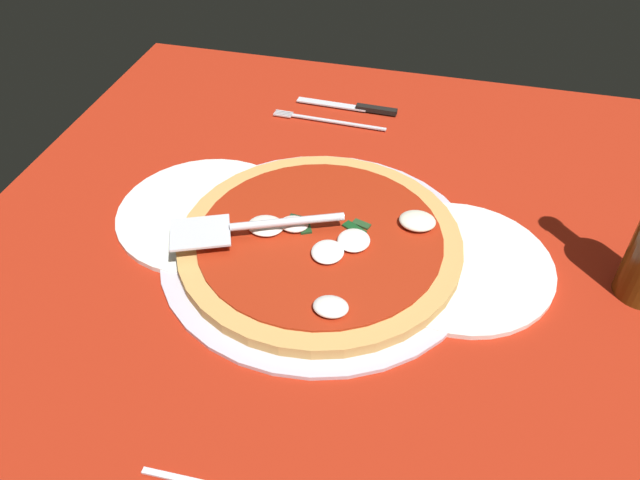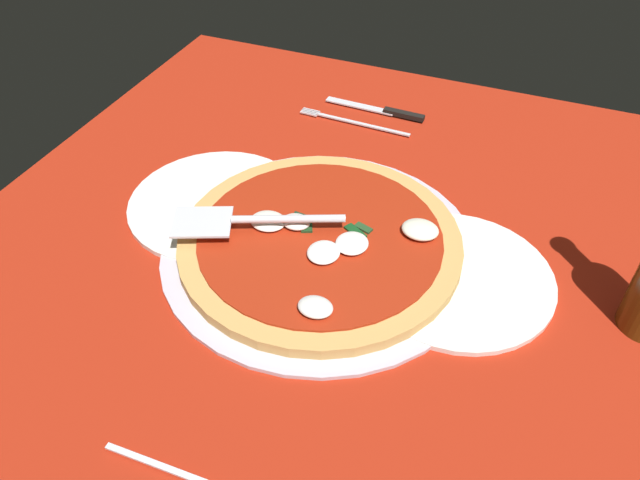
{
  "view_description": "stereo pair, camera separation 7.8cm",
  "coord_description": "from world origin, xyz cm",
  "px_view_note": "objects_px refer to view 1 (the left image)",
  "views": [
    {
      "loc": [
        -12.44,
        57.88,
        53.98
      ],
      "look_at": [
        1.75,
        2.08,
        1.95
      ],
      "focal_mm": 34.94,
      "sensor_mm": 36.0,
      "label": 1
    },
    {
      "loc": [
        -19.81,
        55.47,
        53.98
      ],
      "look_at": [
        1.75,
        2.08,
        1.95
      ],
      "focal_mm": 34.94,
      "sensor_mm": 36.0,
      "label": 2
    }
  ],
  "objects_px": {
    "dinner_plate_left": "(459,265)",
    "dinner_plate_right": "(207,213)",
    "pizza": "(321,241)",
    "place_setting_near": "(343,116)",
    "pizza_server": "(247,227)"
  },
  "relations": [
    {
      "from": "dinner_plate_left",
      "to": "dinner_plate_right",
      "type": "relative_size",
      "value": 0.96
    },
    {
      "from": "pizza",
      "to": "place_setting_near",
      "type": "xyz_separation_m",
      "value": [
        0.04,
        -0.32,
        -0.01
      ]
    },
    {
      "from": "dinner_plate_right",
      "to": "pizza",
      "type": "xyz_separation_m",
      "value": [
        -0.17,
        0.03,
        0.01
      ]
    },
    {
      "from": "dinner_plate_left",
      "to": "dinner_plate_right",
      "type": "height_order",
      "value": "same"
    },
    {
      "from": "dinner_plate_left",
      "to": "place_setting_near",
      "type": "distance_m",
      "value": 0.38
    },
    {
      "from": "pizza",
      "to": "place_setting_near",
      "type": "height_order",
      "value": "pizza"
    },
    {
      "from": "dinner_plate_left",
      "to": "pizza",
      "type": "xyz_separation_m",
      "value": [
        0.17,
        0.01,
        0.01
      ]
    },
    {
      "from": "dinner_plate_left",
      "to": "pizza",
      "type": "height_order",
      "value": "pizza"
    },
    {
      "from": "dinner_plate_right",
      "to": "pizza_server",
      "type": "bearing_deg",
      "value": 145.09
    },
    {
      "from": "dinner_plate_right",
      "to": "pizza",
      "type": "bearing_deg",
      "value": 169.72
    },
    {
      "from": "pizza",
      "to": "pizza_server",
      "type": "relative_size",
      "value": 1.69
    },
    {
      "from": "dinner_plate_right",
      "to": "place_setting_near",
      "type": "xyz_separation_m",
      "value": [
        -0.12,
        -0.29,
        -0.0
      ]
    },
    {
      "from": "pizza_server",
      "to": "place_setting_near",
      "type": "height_order",
      "value": "pizza_server"
    },
    {
      "from": "pizza",
      "to": "place_setting_near",
      "type": "bearing_deg",
      "value": -82.3
    },
    {
      "from": "dinner_plate_left",
      "to": "pizza_server",
      "type": "bearing_deg",
      "value": 8.39
    }
  ]
}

